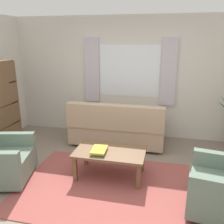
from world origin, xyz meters
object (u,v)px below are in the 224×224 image
object	(u,v)px
coffee_table	(110,154)
book_stack_on_table	(99,150)
couch	(117,128)
bookshelf	(0,104)

from	to	relation	value
coffee_table	book_stack_on_table	bearing A→B (deg)	-152.22
couch	book_stack_on_table	distance (m)	1.30
coffee_table	bookshelf	xyz separation A→B (m)	(-2.36, 0.62, 0.51)
book_stack_on_table	bookshelf	distance (m)	2.35
couch	bookshelf	distance (m)	2.36
bookshelf	book_stack_on_table	bearing A→B (deg)	72.32
book_stack_on_table	bookshelf	world-z (taller)	bookshelf
coffee_table	book_stack_on_table	distance (m)	0.19
couch	bookshelf	bearing A→B (deg)	15.04
coffee_table	bookshelf	distance (m)	2.49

